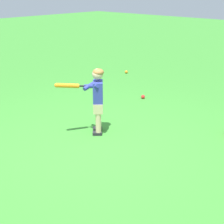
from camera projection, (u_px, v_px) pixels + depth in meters
ground_plane at (94, 149)px, 4.50m from camera, size 40.00×40.00×0.00m
child_batter at (96, 95)px, 4.75m from camera, size 0.72×0.51×1.08m
play_ball_by_bucket at (143, 97)px, 6.51m from camera, size 0.08×0.08×0.08m
play_ball_far_right at (126, 72)px, 8.43m from camera, size 0.08×0.08×0.08m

